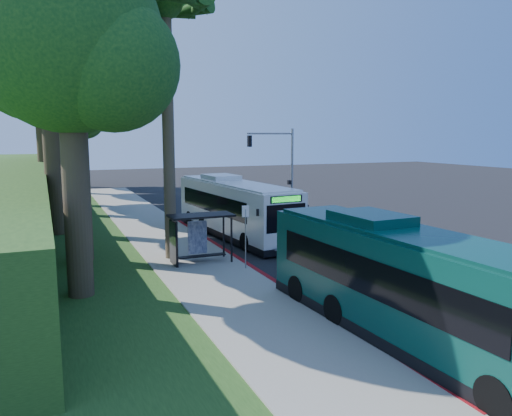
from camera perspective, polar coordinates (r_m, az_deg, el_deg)
name	(u,v)px	position (r m, az deg, el deg)	size (l,w,h in m)	color
ground	(296,241)	(30.94, 4.64, -3.79)	(140.00, 140.00, 0.00)	black
sidewalk	(181,251)	(28.34, -8.58, -4.87)	(4.50, 70.00, 0.12)	gray
red_curb	(246,263)	(25.34, -1.20, -6.36)	(0.25, 30.00, 0.13)	maroon
grass_verge	(68,242)	(32.41, -20.68, -3.70)	(8.00, 70.00, 0.06)	#234719
bus_shelter	(195,229)	(25.29, -6.93, -2.40)	(3.20, 1.51, 2.55)	black
stop_sign_pole	(246,228)	(23.85, -1.21, -2.32)	(0.35, 0.06, 3.17)	gray
traffic_signal_pole	(281,160)	(40.93, 2.87, 5.46)	(4.10, 0.30, 7.00)	gray
palm_tree	(165,14)	(26.58, -10.34, 21.00)	(4.20, 4.20, 14.40)	#4C3F2D
tree_0	(74,38)	(27.18, -20.11, 17.83)	(8.40, 8.00, 15.70)	#382B1E
tree_1	(48,34)	(35.27, -22.67, 17.92)	(10.50, 10.00, 18.26)	#382B1E
tree_2	(69,84)	(42.96, -20.61, 13.16)	(8.82, 8.40, 15.12)	#382B1E
tree_3	(40,74)	(51.01, -23.43, 13.87)	(10.08, 9.60, 17.28)	#382B1E
tree_4	(67,105)	(58.87, -20.84, 10.99)	(8.40, 8.00, 14.14)	#382B1E
tree_5	(72,115)	(66.87, -20.25, 9.99)	(7.35, 7.00, 12.86)	#382B1E
tree_6	(71,49)	(21.00, -20.38, 16.62)	(7.56, 7.20, 13.74)	#382B1E
white_bus	(234,207)	(32.19, -2.56, 0.09)	(3.78, 13.03, 3.83)	silver
teal_bus	(410,284)	(16.46, 17.20, -8.35)	(3.30, 13.03, 3.85)	#0A3A33
pickup	(272,217)	(34.73, 1.81, -1.03)	(2.76, 5.99, 1.66)	white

